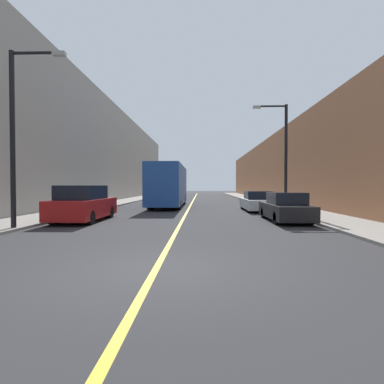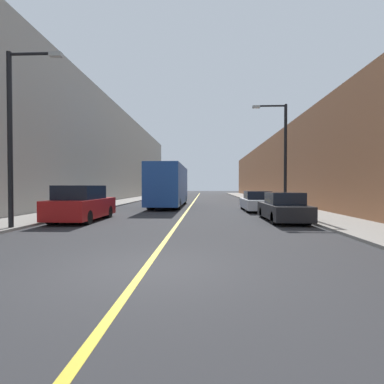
# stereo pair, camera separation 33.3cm
# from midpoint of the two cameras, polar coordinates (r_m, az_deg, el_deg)

# --- Properties ---
(ground_plane) EXTENTS (200.00, 200.00, 0.00)m
(ground_plane) POSITION_cam_midpoint_polar(r_m,az_deg,el_deg) (6.76, -7.64, -14.47)
(ground_plane) COLOR #2D2D30
(sidewalk_left) EXTENTS (3.02, 72.00, 0.12)m
(sidewalk_left) POSITION_cam_midpoint_polar(r_m,az_deg,el_deg) (37.55, -11.38, -1.53)
(sidewalk_left) COLOR gray
(sidewalk_left) RESTS_ON ground
(sidewalk_right) EXTENTS (3.02, 72.00, 0.12)m
(sidewalk_right) POSITION_cam_midpoint_polar(r_m,az_deg,el_deg) (37.06, 12.98, -1.57)
(sidewalk_right) COLOR gray
(sidewalk_right) RESTS_ON ground
(building_row_left) EXTENTS (4.00, 72.00, 11.73)m
(building_row_left) POSITION_cam_midpoint_polar(r_m,az_deg,el_deg) (38.71, -16.50, 7.13)
(building_row_left) COLOR gray
(building_row_left) RESTS_ON ground
(building_row_right) EXTENTS (4.00, 72.00, 7.84)m
(building_row_right) POSITION_cam_midpoint_polar(r_m,az_deg,el_deg) (37.87, 18.25, 4.31)
(building_row_right) COLOR #B2724C
(building_row_right) RESTS_ON ground
(road_center_line) EXTENTS (0.16, 72.00, 0.01)m
(road_center_line) POSITION_cam_midpoint_polar(r_m,az_deg,el_deg) (36.47, 0.72, -1.67)
(road_center_line) COLOR gold
(road_center_line) RESTS_ON ground
(bus) EXTENTS (2.55, 10.65, 3.55)m
(bus) POSITION_cam_midpoint_polar(r_m,az_deg,el_deg) (26.16, -4.02, 1.33)
(bus) COLOR #1E4793
(bus) RESTS_ON ground
(parked_suv_left) EXTENTS (2.03, 4.89, 1.84)m
(parked_suv_left) POSITION_cam_midpoint_polar(r_m,az_deg,el_deg) (16.46, -19.73, -2.25)
(parked_suv_left) COLOR maroon
(parked_suv_left) RESTS_ON ground
(car_right_near) EXTENTS (1.79, 4.65, 1.49)m
(car_right_near) POSITION_cam_midpoint_polar(r_m,az_deg,el_deg) (16.04, 17.57, -2.97)
(car_right_near) COLOR black
(car_right_near) RESTS_ON ground
(car_right_mid) EXTENTS (1.89, 4.76, 1.44)m
(car_right_mid) POSITION_cam_midpoint_polar(r_m,az_deg,el_deg) (22.12, 12.64, -1.86)
(car_right_mid) COLOR silver
(car_right_mid) RESTS_ON ground
(street_lamp_left) EXTENTS (2.30, 0.24, 7.15)m
(street_lamp_left) POSITION_cam_midpoint_polar(r_m,az_deg,el_deg) (14.35, -30.15, 10.50)
(street_lamp_left) COLOR black
(street_lamp_left) RESTS_ON sidewalk_left
(street_lamp_right) EXTENTS (2.30, 0.24, 7.12)m
(street_lamp_right) POSITION_cam_midpoint_polar(r_m,az_deg,el_deg) (21.03, 17.30, 7.54)
(street_lamp_right) COLOR black
(street_lamp_right) RESTS_ON sidewalk_right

